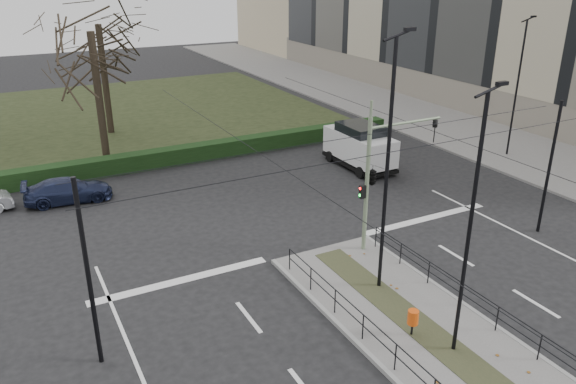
{
  "coord_description": "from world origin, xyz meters",
  "views": [
    {
      "loc": [
        -11.03,
        -12.92,
        11.24
      ],
      "look_at": [
        -0.6,
        6.89,
        2.09
      ],
      "focal_mm": 35.0,
      "sensor_mm": 36.0,
      "label": 1
    }
  ],
  "objects_px": {
    "bare_tree_center": "(99,33)",
    "bare_tree_near": "(92,42)",
    "traffic_light": "(374,174)",
    "litter_bin": "(413,318)",
    "streetlamp_median_far": "(388,166)",
    "streetlamp_median_near": "(470,227)",
    "streetlamp_sidewalk": "(517,87)",
    "parked_car_third": "(68,190)",
    "white_van": "(360,145)"
  },
  "relations": [
    {
      "from": "streetlamp_median_far",
      "to": "parked_car_third",
      "type": "distance_m",
      "value": 17.22
    },
    {
      "from": "traffic_light",
      "to": "litter_bin",
      "type": "height_order",
      "value": "traffic_light"
    },
    {
      "from": "streetlamp_median_near",
      "to": "streetlamp_sidewalk",
      "type": "relative_size",
      "value": 1.0
    },
    {
      "from": "streetlamp_median_far",
      "to": "streetlamp_sidewalk",
      "type": "relative_size",
      "value": 1.11
    },
    {
      "from": "litter_bin",
      "to": "streetlamp_sidewalk",
      "type": "distance_m",
      "value": 21.2
    },
    {
      "from": "streetlamp_median_near",
      "to": "streetlamp_sidewalk",
      "type": "distance_m",
      "value": 21.03
    },
    {
      "from": "parked_car_third",
      "to": "white_van",
      "type": "height_order",
      "value": "white_van"
    },
    {
      "from": "litter_bin",
      "to": "bare_tree_center",
      "type": "bearing_deg",
      "value": 97.38
    },
    {
      "from": "litter_bin",
      "to": "streetlamp_sidewalk",
      "type": "bearing_deg",
      "value": 34.38
    },
    {
      "from": "streetlamp_median_far",
      "to": "parked_car_third",
      "type": "bearing_deg",
      "value": 122.59
    },
    {
      "from": "bare_tree_near",
      "to": "streetlamp_median_far",
      "type": "bearing_deg",
      "value": -72.09
    },
    {
      "from": "traffic_light",
      "to": "white_van",
      "type": "distance_m",
      "value": 10.67
    },
    {
      "from": "streetlamp_median_near",
      "to": "bare_tree_near",
      "type": "bearing_deg",
      "value": 104.52
    },
    {
      "from": "streetlamp_median_near",
      "to": "streetlamp_median_far",
      "type": "height_order",
      "value": "streetlamp_median_far"
    },
    {
      "from": "parked_car_third",
      "to": "bare_tree_center",
      "type": "xyz_separation_m",
      "value": [
        4.43,
        11.55,
        6.34
      ]
    },
    {
      "from": "streetlamp_sidewalk",
      "to": "parked_car_third",
      "type": "bearing_deg",
      "value": 168.49
    },
    {
      "from": "litter_bin",
      "to": "bare_tree_near",
      "type": "height_order",
      "value": "bare_tree_near"
    },
    {
      "from": "bare_tree_center",
      "to": "white_van",
      "type": "bearing_deg",
      "value": -50.51
    },
    {
      "from": "streetlamp_median_far",
      "to": "bare_tree_near",
      "type": "height_order",
      "value": "bare_tree_near"
    },
    {
      "from": "parked_car_third",
      "to": "white_van",
      "type": "relative_size",
      "value": 0.85
    },
    {
      "from": "traffic_light",
      "to": "bare_tree_center",
      "type": "bearing_deg",
      "value": 104.77
    },
    {
      "from": "streetlamp_sidewalk",
      "to": "bare_tree_near",
      "type": "xyz_separation_m",
      "value": [
        -22.52,
        10.1,
        2.83
      ]
    },
    {
      "from": "streetlamp_median_near",
      "to": "parked_car_third",
      "type": "bearing_deg",
      "value": 115.94
    },
    {
      "from": "litter_bin",
      "to": "parked_car_third",
      "type": "distance_m",
      "value": 18.81
    },
    {
      "from": "traffic_light",
      "to": "streetlamp_median_near",
      "type": "bearing_deg",
      "value": -103.64
    },
    {
      "from": "streetlamp_sidewalk",
      "to": "streetlamp_median_far",
      "type": "bearing_deg",
      "value": -151.5
    },
    {
      "from": "traffic_light",
      "to": "bare_tree_center",
      "type": "distance_m",
      "value": 23.96
    },
    {
      "from": "traffic_light",
      "to": "litter_bin",
      "type": "relative_size",
      "value": 6.24
    },
    {
      "from": "bare_tree_center",
      "to": "streetlamp_sidewalk",
      "type": "bearing_deg",
      "value": -38.6
    },
    {
      "from": "bare_tree_near",
      "to": "white_van",
      "type": "bearing_deg",
      "value": -29.44
    },
    {
      "from": "bare_tree_center",
      "to": "bare_tree_near",
      "type": "xyz_separation_m",
      "value": [
        -1.58,
        -6.62,
        0.24
      ]
    },
    {
      "from": "streetlamp_median_near",
      "to": "streetlamp_sidewalk",
      "type": "xyz_separation_m",
      "value": [
        16.55,
        12.98,
        0.02
      ]
    },
    {
      "from": "streetlamp_median_far",
      "to": "streetlamp_median_near",
      "type": "bearing_deg",
      "value": -92.28
    },
    {
      "from": "streetlamp_median_near",
      "to": "white_van",
      "type": "xyz_separation_m",
      "value": [
        7.17,
        15.66,
        -3.0
      ]
    },
    {
      "from": "streetlamp_median_far",
      "to": "bare_tree_center",
      "type": "height_order",
      "value": "bare_tree_center"
    },
    {
      "from": "traffic_light",
      "to": "streetlamp_sidewalk",
      "type": "distance_m",
      "value": 16.17
    },
    {
      "from": "traffic_light",
      "to": "bare_tree_center",
      "type": "relative_size",
      "value": 0.57
    },
    {
      "from": "traffic_light",
      "to": "streetlamp_sidewalk",
      "type": "bearing_deg",
      "value": 22.6
    },
    {
      "from": "streetlamp_median_far",
      "to": "white_van",
      "type": "height_order",
      "value": "streetlamp_median_far"
    },
    {
      "from": "traffic_light",
      "to": "litter_bin",
      "type": "distance_m",
      "value": 6.62
    },
    {
      "from": "streetlamp_median_near",
      "to": "streetlamp_sidewalk",
      "type": "height_order",
      "value": "streetlamp_sidewalk"
    },
    {
      "from": "traffic_light",
      "to": "white_van",
      "type": "bearing_deg",
      "value": 58.1
    },
    {
      "from": "streetlamp_median_far",
      "to": "streetlamp_sidewalk",
      "type": "xyz_separation_m",
      "value": [
        16.38,
        8.9,
        -0.47
      ]
    },
    {
      "from": "streetlamp_median_near",
      "to": "parked_car_third",
      "type": "distance_m",
      "value": 20.52
    },
    {
      "from": "white_van",
      "to": "bare_tree_near",
      "type": "relative_size",
      "value": 0.49
    },
    {
      "from": "streetlamp_sidewalk",
      "to": "white_van",
      "type": "relative_size",
      "value": 1.67
    },
    {
      "from": "streetlamp_median_far",
      "to": "bare_tree_near",
      "type": "bearing_deg",
      "value": 107.91
    },
    {
      "from": "traffic_light",
      "to": "parked_car_third",
      "type": "bearing_deg",
      "value": 132.65
    },
    {
      "from": "streetlamp_median_near",
      "to": "bare_tree_near",
      "type": "xyz_separation_m",
      "value": [
        -5.98,
        23.08,
        2.85
      ]
    },
    {
      "from": "streetlamp_median_near",
      "to": "bare_tree_center",
      "type": "xyz_separation_m",
      "value": [
        -4.4,
        29.7,
        2.61
      ]
    }
  ]
}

